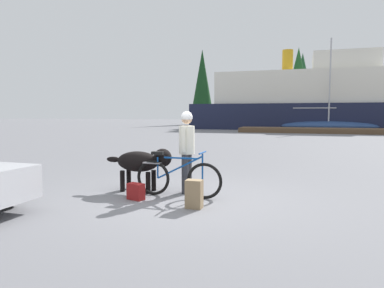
# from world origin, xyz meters

# --- Properties ---
(ground_plane) EXTENTS (160.00, 160.00, 0.00)m
(ground_plane) POSITION_xyz_m (0.00, 0.00, 0.00)
(ground_plane) COLOR slate
(bicycle) EXTENTS (1.76, 0.44, 0.90)m
(bicycle) POSITION_xyz_m (-0.14, 0.19, 0.38)
(bicycle) COLOR black
(bicycle) RESTS_ON ground_plane
(person_cyclist) EXTENTS (0.32, 0.53, 1.67)m
(person_cyclist) POSITION_xyz_m (-0.09, 0.60, 1.00)
(person_cyclist) COLOR #333338
(person_cyclist) RESTS_ON ground_plane
(dog) EXTENTS (1.49, 0.50, 0.92)m
(dog) POSITION_xyz_m (-1.02, 0.43, 0.62)
(dog) COLOR black
(dog) RESTS_ON ground_plane
(backpack) EXTENTS (0.28, 0.20, 0.49)m
(backpack) POSITION_xyz_m (0.41, -0.48, 0.25)
(backpack) COLOR #8C7251
(backpack) RESTS_ON ground_plane
(handbag_pannier) EXTENTS (0.36, 0.26, 0.31)m
(handbag_pannier) POSITION_xyz_m (-0.82, -0.25, 0.16)
(handbag_pannier) COLOR maroon
(handbag_pannier) RESTS_ON ground_plane
(dock_pier) EXTENTS (16.08, 2.85, 0.40)m
(dock_pier) POSITION_xyz_m (4.79, 24.80, 0.20)
(dock_pier) COLOR brown
(dock_pier) RESTS_ON ground_plane
(ferry_boat) EXTENTS (24.91, 8.17, 8.17)m
(ferry_boat) POSITION_xyz_m (3.34, 32.18, 2.82)
(ferry_boat) COLOR #191E38
(ferry_boat) RESTS_ON ground_plane
(sailboat_moored) EXTENTS (8.37, 2.34, 8.33)m
(sailboat_moored) POSITION_xyz_m (4.18, 28.09, 0.49)
(sailboat_moored) COLOR navy
(sailboat_moored) RESTS_ON ground_plane
(pine_tree_far_left) EXTENTS (2.82, 2.82, 10.62)m
(pine_tree_far_left) POSITION_xyz_m (-11.96, 42.21, 6.51)
(pine_tree_far_left) COLOR #4C331E
(pine_tree_far_left) RESTS_ON ground_plane
(pine_tree_center) EXTENTS (3.52, 3.52, 10.52)m
(pine_tree_center) POSITION_xyz_m (1.04, 44.35, 6.56)
(pine_tree_center) COLOR #4C331E
(pine_tree_center) RESTS_ON ground_plane
(pine_tree_mid_back) EXTENTS (3.58, 3.58, 10.53)m
(pine_tree_mid_back) POSITION_xyz_m (1.52, 49.23, 6.62)
(pine_tree_mid_back) COLOR #4C331E
(pine_tree_mid_back) RESTS_ON ground_plane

